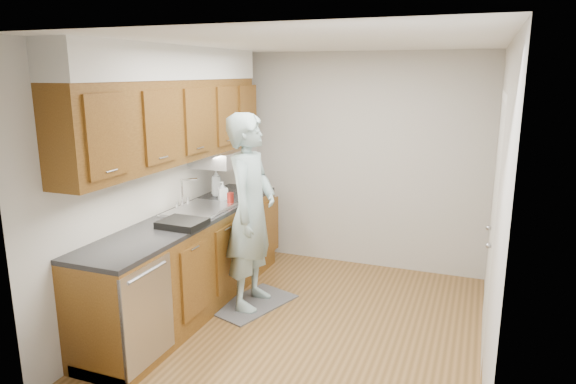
# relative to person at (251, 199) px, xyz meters

# --- Properties ---
(floor) EXTENTS (3.50, 3.50, 0.00)m
(floor) POSITION_rel_person_xyz_m (0.67, -0.25, -1.09)
(floor) COLOR brown
(floor) RESTS_ON ground
(ceiling) EXTENTS (3.50, 3.50, 0.00)m
(ceiling) POSITION_rel_person_xyz_m (0.67, -0.25, 1.41)
(ceiling) COLOR white
(ceiling) RESTS_ON wall_left
(wall_left) EXTENTS (0.02, 3.50, 2.50)m
(wall_left) POSITION_rel_person_xyz_m (-0.83, -0.25, 0.16)
(wall_left) COLOR #B6B2AB
(wall_left) RESTS_ON floor
(wall_right) EXTENTS (0.02, 3.50, 2.50)m
(wall_right) POSITION_rel_person_xyz_m (2.17, -0.25, 0.16)
(wall_right) COLOR #B6B2AB
(wall_right) RESTS_ON floor
(wall_back) EXTENTS (3.00, 0.02, 2.50)m
(wall_back) POSITION_rel_person_xyz_m (0.67, 1.50, 0.16)
(wall_back) COLOR #B6B2AB
(wall_back) RESTS_ON floor
(counter) EXTENTS (0.64, 2.80, 1.30)m
(counter) POSITION_rel_person_xyz_m (-0.53, -0.25, -0.60)
(counter) COLOR brown
(counter) RESTS_ON floor
(upper_cabinets) EXTENTS (0.47, 2.80, 1.21)m
(upper_cabinets) POSITION_rel_person_xyz_m (-0.66, -0.21, 0.86)
(upper_cabinets) COLOR brown
(upper_cabinets) RESTS_ON wall_left
(closet_door) EXTENTS (0.02, 1.22, 2.05)m
(closet_door) POSITION_rel_person_xyz_m (2.16, 0.05, -0.06)
(closet_door) COLOR silver
(closet_door) RESTS_ON wall_right
(floor_mat) EXTENTS (0.75, 0.97, 0.02)m
(floor_mat) POSITION_rel_person_xyz_m (0.00, 0.00, -1.08)
(floor_mat) COLOR slate
(floor_mat) RESTS_ON floor
(person) EXTENTS (0.54, 0.78, 2.14)m
(person) POSITION_rel_person_xyz_m (0.00, 0.00, 0.00)
(person) COLOR #96B4B6
(person) RESTS_ON floor_mat
(soap_bottle_a) EXTENTS (0.15, 0.15, 0.30)m
(soap_bottle_a) POSITION_rel_person_xyz_m (-0.68, 0.55, 0.00)
(soap_bottle_a) COLOR white
(soap_bottle_a) RESTS_ON counter
(soap_bottle_b) EXTENTS (0.13, 0.13, 0.20)m
(soap_bottle_b) POSITION_rel_person_xyz_m (-0.51, 0.40, -0.05)
(soap_bottle_b) COLOR white
(soap_bottle_b) RESTS_ON counter
(soda_can) EXTENTS (0.09, 0.09, 0.13)m
(soda_can) POSITION_rel_person_xyz_m (-0.35, 0.25, -0.09)
(soda_can) COLOR #AA241D
(soda_can) RESTS_ON counter
(dish_rack) EXTENTS (0.39, 0.33, 0.06)m
(dish_rack) POSITION_rel_person_xyz_m (-0.39, -0.59, -0.12)
(dish_rack) COLOR black
(dish_rack) RESTS_ON counter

